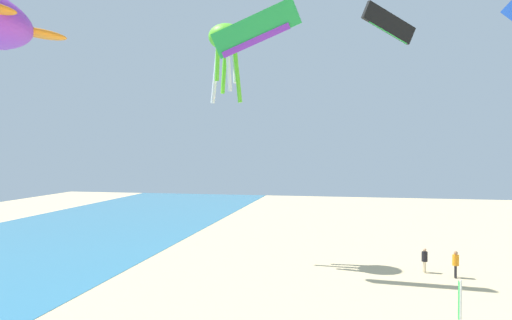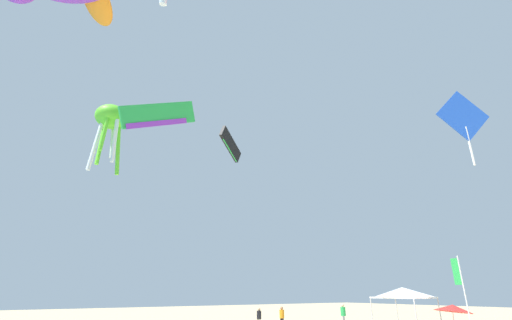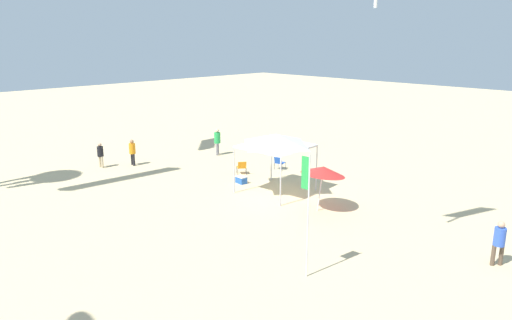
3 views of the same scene
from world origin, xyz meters
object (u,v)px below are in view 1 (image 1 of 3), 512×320
at_px(person_kite_handler, 425,258).
at_px(kite_octopus_lime, 226,41).
at_px(kite_parafoil_black, 389,24).
at_px(person_by_tent, 456,262).
at_px(kite_parafoil_green, 256,30).

xyz_separation_m(person_kite_handler, kite_octopus_lime, (1.29, 13.51, 14.79)).
height_order(kite_octopus_lime, kite_parafoil_black, kite_parafoil_black).
distance_m(person_kite_handler, person_by_tent, 1.92).
bearing_deg(person_by_tent, kite_parafoil_black, 64.32).
height_order(person_kite_handler, kite_parafoil_black, kite_parafoil_black).
distance_m(person_kite_handler, kite_parafoil_green, 18.28).
bearing_deg(kite_parafoil_black, kite_parafoil_green, 167.77).
xyz_separation_m(kite_octopus_lime, kite_parafoil_black, (0.48, -11.35, 0.78)).
xyz_separation_m(kite_parafoil_green, kite_octopus_lime, (3.17, 2.80, 0.10)).
bearing_deg(kite_octopus_lime, kite_parafoil_green, 75.39).
bearing_deg(person_by_tent, kite_parafoil_green, 103.63).
relative_size(person_by_tent, kite_octopus_lime, 0.29).
distance_m(person_kite_handler, kite_octopus_lime, 20.07).
distance_m(person_kite_handler, kite_parafoil_black, 15.82).
relative_size(person_by_tent, kite_parafoil_black, 0.44).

